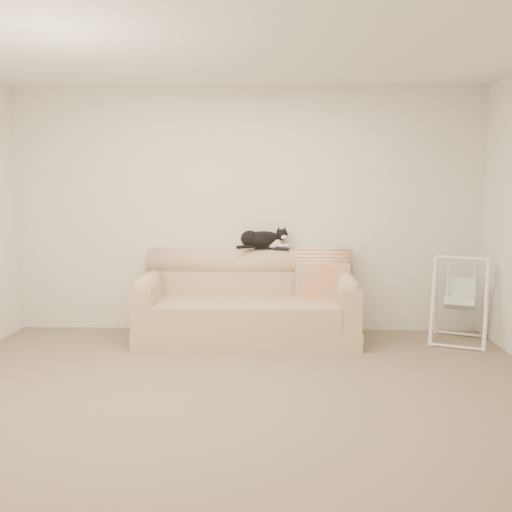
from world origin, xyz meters
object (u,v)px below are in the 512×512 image
(remote_a, at_px, (263,248))
(baby_swing, at_px, (460,299))
(sofa, at_px, (248,305))
(remote_b, at_px, (281,249))
(tuxedo_cat, at_px, (263,239))

(remote_a, relative_size, baby_swing, 0.21)
(sofa, distance_m, remote_a, 0.63)
(sofa, bearing_deg, baby_swing, -1.98)
(remote_b, bearing_deg, baby_swing, -9.27)
(remote_b, height_order, baby_swing, remote_b)
(sofa, relative_size, tuxedo_cat, 3.89)
(sofa, distance_m, tuxedo_cat, 0.71)
(remote_a, relative_size, tuxedo_cat, 0.32)
(baby_swing, bearing_deg, remote_b, 170.73)
(remote_a, bearing_deg, tuxedo_cat, -99.16)
(remote_a, height_order, baby_swing, remote_a)
(remote_b, relative_size, baby_swing, 0.20)
(remote_a, xyz_separation_m, tuxedo_cat, (-0.00, -0.02, 0.10))
(tuxedo_cat, xyz_separation_m, baby_swing, (1.98, -0.31, -0.57))
(sofa, xyz_separation_m, remote_b, (0.34, 0.22, 0.56))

